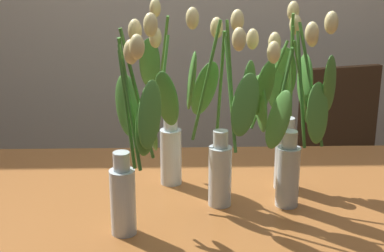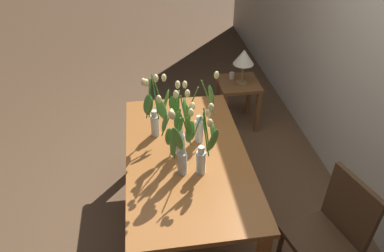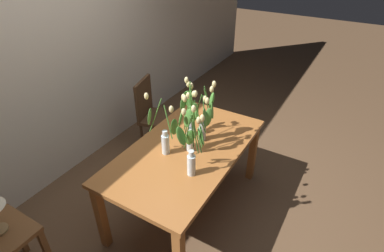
# 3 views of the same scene
# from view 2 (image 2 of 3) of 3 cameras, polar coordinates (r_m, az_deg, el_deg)

# --- Properties ---
(ground_plane) EXTENTS (18.00, 18.00, 0.00)m
(ground_plane) POSITION_cam_2_polar(r_m,az_deg,el_deg) (3.22, -0.73, -14.52)
(ground_plane) COLOR brown
(dining_table) EXTENTS (1.60, 0.90, 0.74)m
(dining_table) POSITION_cam_2_polar(r_m,az_deg,el_deg) (2.75, -0.83, -5.88)
(dining_table) COLOR #A3602D
(dining_table) RESTS_ON ground
(tulip_vase_0) EXTENTS (0.14, 0.28, 0.57)m
(tulip_vase_0) POSITION_cam_2_polar(r_m,az_deg,el_deg) (2.71, 1.14, 0.98)
(tulip_vase_0) COLOR silver
(tulip_vase_0) RESTS_ON dining_table
(tulip_vase_1) EXTENTS (0.23, 0.23, 0.58)m
(tulip_vase_1) POSITION_cam_2_polar(r_m,az_deg,el_deg) (2.40, 1.86, -3.24)
(tulip_vase_1) COLOR silver
(tulip_vase_1) RESTS_ON dining_table
(tulip_vase_2) EXTENTS (0.15, 0.24, 0.58)m
(tulip_vase_2) POSITION_cam_2_polar(r_m,az_deg,el_deg) (2.73, -5.89, 2.15)
(tulip_vase_2) COLOR silver
(tulip_vase_2) RESTS_ON dining_table
(tulip_vase_3) EXTENTS (0.25, 0.21, 0.58)m
(tulip_vase_3) POSITION_cam_2_polar(r_m,az_deg,el_deg) (2.38, -1.96, -3.43)
(tulip_vase_3) COLOR silver
(tulip_vase_3) RESTS_ON dining_table
(tulip_vase_4) EXTENTS (0.21, 0.25, 0.58)m
(tulip_vase_4) POSITION_cam_2_polar(r_m,az_deg,el_deg) (2.53, -2.18, -0.36)
(tulip_vase_4) COLOR silver
(tulip_vase_4) RESTS_ON dining_table
(dining_chair) EXTENTS (0.49, 0.49, 0.93)m
(dining_chair) POSITION_cam_2_polar(r_m,az_deg,el_deg) (2.65, 21.33, -15.14)
(dining_chair) COLOR #4C331E
(dining_chair) RESTS_ON ground
(side_table) EXTENTS (0.44, 0.44, 0.55)m
(side_table) POSITION_cam_2_polar(r_m,az_deg,el_deg) (4.09, 7.33, 5.48)
(side_table) COLOR brown
(side_table) RESTS_ON ground
(table_lamp) EXTENTS (0.22, 0.22, 0.40)m
(table_lamp) POSITION_cam_2_polar(r_m,az_deg,el_deg) (3.87, 8.23, 10.66)
(table_lamp) COLOR olive
(table_lamp) RESTS_ON side_table
(pillar_candle) EXTENTS (0.06, 0.06, 0.07)m
(pillar_candle) POSITION_cam_2_polar(r_m,az_deg,el_deg) (4.07, 6.35, 7.98)
(pillar_candle) COLOR beige
(pillar_candle) RESTS_ON side_table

